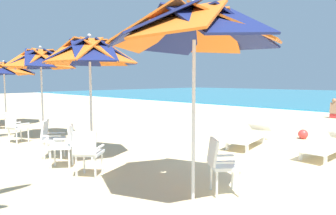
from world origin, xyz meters
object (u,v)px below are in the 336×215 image
beach_umbrella_1 (90,53)px  plastic_chair_2 (88,151)px  beach_umbrella_3 (4,69)px  sun_lounger_1 (249,135)px  beach_umbrella_0 (194,28)px  beach_umbrella_2 (41,60)px  plastic_chair_4 (16,126)px  beach_ball (303,134)px  plastic_chair_0 (221,162)px  beachgoer_seated (335,112)px  plastic_chair_1 (65,143)px  sun_lounger_0 (328,144)px  plastic_chair_3 (51,137)px

beach_umbrella_1 → plastic_chair_2: size_ratio=3.14×
beach_umbrella_3 → sun_lounger_1: bearing=21.8°
beach_umbrella_0 → beach_umbrella_2: (-6.14, 0.44, -0.14)m
plastic_chair_4 → beach_umbrella_2: bearing=94.2°
plastic_chair_4 → beach_ball: (5.51, 6.22, -0.35)m
plastic_chair_4 → sun_lounger_1: (4.79, 4.29, -0.22)m
plastic_chair_4 → beach_umbrella_3: size_ratio=0.35×
plastic_chair_0 → beach_umbrella_1: 3.57m
plastic_chair_2 → beachgoer_seated: 12.65m
sun_lounger_1 → plastic_chair_1: bearing=-109.6°
plastic_chair_2 → sun_lounger_1: bearing=80.9°
plastic_chair_1 → beach_umbrella_2: beach_umbrella_2 is taller
sun_lounger_0 → plastic_chair_4: bearing=-145.9°
beach_umbrella_1 → sun_lounger_1: bearing=67.4°
plastic_chair_2 → sun_lounger_1: 4.53m
beach_umbrella_2 → plastic_chair_4: bearing=-85.8°
beach_umbrella_0 → beach_ball: size_ratio=10.04×
plastic_chair_4 → beach_ball: bearing=48.5°
beach_umbrella_3 → plastic_chair_2: bearing=-8.0°
beach_umbrella_0 → beach_umbrella_2: 6.16m
plastic_chair_1 → beach_umbrella_2: bearing=163.6°
plastic_chair_2 → sun_lounger_1: plastic_chair_2 is taller
sun_lounger_1 → beachgoer_seated: size_ratio=2.40×
beach_umbrella_3 → beach_ball: size_ratio=8.75×
plastic_chair_3 → beach_umbrella_2: beach_umbrella_2 is taller
beach_umbrella_0 → beachgoer_seated: 12.39m
plastic_chair_2 → beach_umbrella_3: bearing=172.0°
beach_umbrella_0 → plastic_chair_0: 2.05m
beach_umbrella_0 → sun_lounger_1: beach_umbrella_0 is taller
plastic_chair_2 → beach_umbrella_2: size_ratio=0.31×
plastic_chair_3 → plastic_chair_0: bearing=12.7°
sun_lounger_0 → plastic_chair_0: bearing=-97.0°
beach_umbrella_3 → sun_lounger_0: size_ratio=1.15×
plastic_chair_3 → beachgoer_seated: size_ratio=0.94×
plastic_chair_3 → sun_lounger_1: bearing=60.2°
beach_umbrella_0 → beach_umbrella_2: bearing=175.9°
beach_umbrella_1 → sun_lounger_0: (3.50, 4.09, -2.04)m
beach_umbrella_3 → beach_umbrella_1: bearing=-3.8°
plastic_chair_3 → beach_umbrella_2: 3.11m
beach_ball → beachgoer_seated: beachgoer_seated is taller
beach_umbrella_2 → sun_lounger_1: bearing=35.9°
beach_umbrella_1 → plastic_chair_2: beach_umbrella_1 is taller
beach_umbrella_1 → sun_lounger_1: 4.64m
plastic_chair_2 → beach_umbrella_3: size_ratio=0.35×
beach_umbrella_1 → plastic_chair_4: bearing=-172.1°
plastic_chair_0 → sun_lounger_0: size_ratio=0.40×
plastic_chair_3 → beachgoer_seated: beachgoer_seated is taller
sun_lounger_0 → beachgoer_seated: (-2.02, 7.92, 0.01)m
sun_lounger_0 → plastic_chair_2: bearing=-118.9°
beach_umbrella_1 → beach_ball: 6.60m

